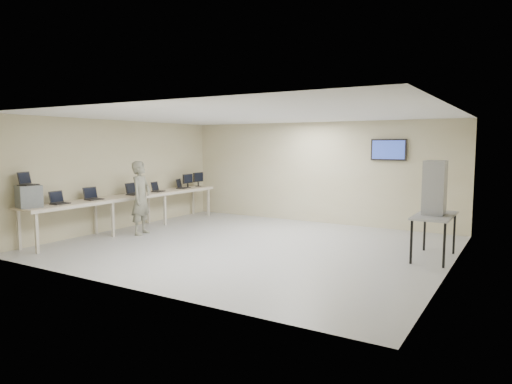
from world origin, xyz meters
The scene contains 14 objects.
room centered at (0.03, 0.06, 1.41)m, with size 8.01×7.01×2.81m.
workbench centered at (-3.59, 0.00, 0.83)m, with size 0.76×6.00×0.90m.
equipment_box centered at (-3.65, -2.75, 1.13)m, with size 0.38×0.44×0.45m, color slate.
laptop_on_box centered at (-3.70, -2.75, 1.42)m, with size 0.37×0.41×0.27m.
laptop_0 centered at (-3.64, -2.08, 0.97)m, with size 0.30×0.36×0.28m.
laptop_1 centered at (-3.62, -1.20, 0.97)m, with size 0.33×0.39×0.29m.
laptop_2 centered at (-3.61, 0.07, 0.98)m, with size 0.34×0.40×0.30m.
laptop_3 centered at (-3.59, 0.92, 0.97)m, with size 0.35×0.39×0.27m.
laptop_4 centered at (-3.66, 2.00, 0.97)m, with size 0.39×0.41×0.27m.
monitor_near centered at (-3.60, 2.25, 1.15)m, with size 0.18×0.41×0.41m.
monitor_far centered at (-3.60, 2.75, 1.16)m, with size 0.19×0.44×0.43m.
soldier centered at (-2.95, -0.31, 0.89)m, with size 0.65×0.43×1.79m, color #5F6250.
side_table centered at (3.60, 0.82, 0.78)m, with size 0.67×1.43×0.86m.
storage_bins centered at (3.58, 0.82, 1.37)m, with size 0.39×0.43×1.03m.
Camera 1 is at (5.10, -8.29, 2.19)m, focal length 32.00 mm.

